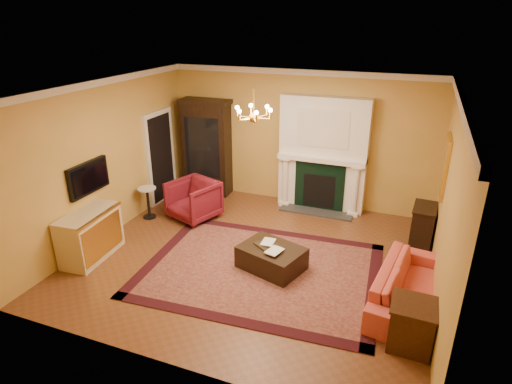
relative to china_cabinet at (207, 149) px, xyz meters
The scene contains 26 objects.
floor 3.47m from the china_cabinet, 49.07° to the right, with size 6.00×5.50×0.02m, color brown.
ceiling 3.82m from the china_cabinet, 49.07° to the right, with size 6.00×5.50×0.02m, color silver.
wall_back 2.21m from the china_cabinet, ahead, with size 6.00×0.02×3.00m, color gold.
wall_front 5.69m from the china_cabinet, 67.65° to the right, with size 6.00×0.02×3.00m, color gold.
wall_left 2.66m from the china_cabinet, 108.87° to the right, with size 0.02×5.50×3.00m, color gold.
wall_right 5.75m from the china_cabinet, 25.72° to the right, with size 0.02×5.50×3.00m, color gold.
fireplace 2.76m from the china_cabinet, ahead, with size 1.90×0.70×2.50m.
crown_molding 3.23m from the china_cabinet, 35.39° to the right, with size 6.00×5.50×0.12m.
doorway 1.12m from the china_cabinet, 135.20° to the right, with size 0.08×1.05×2.10m.
tv_panel 3.20m from the china_cabinet, 104.29° to the right, with size 0.09×0.95×0.58m.
gilt_mirror 5.27m from the china_cabinet, 12.00° to the right, with size 0.06×0.76×1.05m.
chandelier 3.63m from the china_cabinet, 49.07° to the right, with size 0.63×0.55×0.53m.
oriental_rug 3.88m from the china_cabinet, 49.47° to the right, with size 3.95×2.96×0.02m, color #490F17.
china_cabinet is the anchor object (origin of this frame).
wingback_armchair 1.61m from the china_cabinet, 75.34° to the right, with size 0.90×0.84×0.92m, color maroon.
pedestal_table 1.97m from the china_cabinet, 107.05° to the right, with size 0.38×0.38×0.69m.
commode 3.60m from the china_cabinet, 99.28° to the right, with size 0.56×1.17×0.88m, color beige.
coral_sofa 5.63m from the china_cabinet, 31.22° to the right, with size 2.06×0.60×0.80m, color #D54943.
end_table 6.24m from the china_cabinet, 38.00° to the right, with size 0.54×0.54×0.62m, color #3E2111.
console_table 5.07m from the china_cabinet, 10.02° to the right, with size 0.38×0.67×0.74m, color black.
leather_ottoman 3.83m from the china_cabinet, 46.49° to the right, with size 1.04×0.75×0.39m, color black.
ottoman_tray 3.72m from the china_cabinet, 47.08° to the right, with size 0.42×0.32×0.03m, color black.
book_a 3.57m from the china_cabinet, 47.98° to the right, with size 0.21×0.03×0.29m, color gray.
book_b 3.85m from the china_cabinet, 47.86° to the right, with size 0.22×0.02×0.31m, color gray.
topiary_left 2.07m from the china_cabinet, ahead, with size 0.17×0.17×0.45m.
topiary_right 3.55m from the china_cabinet, ahead, with size 0.15×0.15×0.41m.
Camera 1 is at (2.43, -6.20, 4.06)m, focal length 30.00 mm.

